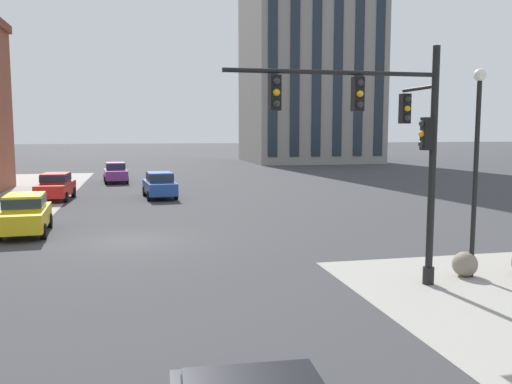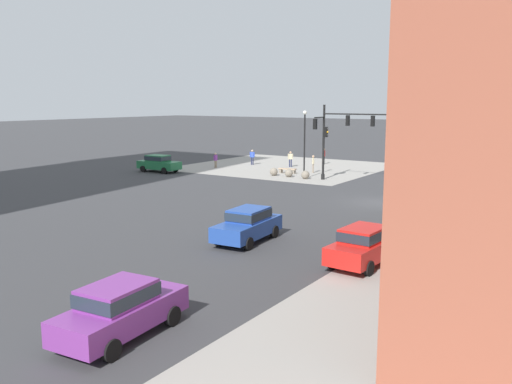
{
  "view_description": "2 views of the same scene",
  "coord_description": "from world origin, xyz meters",
  "px_view_note": "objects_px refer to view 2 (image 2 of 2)",
  "views": [
    {
      "loc": [
        0.28,
        -21.73,
        4.37
      ],
      "look_at": [
        5.06,
        -0.04,
        1.84
      ],
      "focal_mm": 38.12,
      "sensor_mm": 36.0,
      "label": 1
    },
    {
      "loc": [
        -13.36,
        35.76,
        7.05
      ],
      "look_at": [
        2.74,
        11.34,
        2.11
      ],
      "focal_mm": 38.24,
      "sensor_mm": 36.0,
      "label": 2
    }
  ],
  "objects_px": {
    "pedestrian_with_bag": "(216,159)",
    "car_cross_eastbound": "(443,159)",
    "pedestrian_walking_east": "(290,158)",
    "car_main_mid": "(159,163)",
    "car_main_northbound_far": "(248,224)",
    "bollard_sphere_curb_b": "(289,173)",
    "car_cross_westbound": "(365,244)",
    "bench_near_signal": "(287,170)",
    "pedestrian_at_curb": "(324,155)",
    "bollard_sphere_curb_c": "(274,172)",
    "traffic_signal_main": "(334,133)",
    "street_lamp_corner_near": "(305,137)",
    "car_main_southbound_near": "(433,202)",
    "pedestrian_near_bench": "(252,156)",
    "car_main_northbound_near": "(120,308)",
    "bollard_sphere_curb_a": "(305,175)",
    "pedestrian_by_lamp": "(313,163)",
    "car_main_southbound_far": "(428,165)"
  },
  "relations": [
    {
      "from": "pedestrian_with_bag",
      "to": "car_cross_eastbound",
      "type": "height_order",
      "value": "car_cross_eastbound"
    },
    {
      "from": "pedestrian_walking_east",
      "to": "car_main_mid",
      "type": "bearing_deg",
      "value": 50.43
    },
    {
      "from": "car_main_northbound_far",
      "to": "bollard_sphere_curb_b",
      "type": "bearing_deg",
      "value": -65.01
    },
    {
      "from": "bollard_sphere_curb_b",
      "to": "car_cross_westbound",
      "type": "xyz_separation_m",
      "value": [
        -16.41,
        21.9,
        0.54
      ]
    },
    {
      "from": "bench_near_signal",
      "to": "pedestrian_at_curb",
      "type": "bearing_deg",
      "value": -86.93
    },
    {
      "from": "bollard_sphere_curb_c",
      "to": "car_main_northbound_far",
      "type": "height_order",
      "value": "car_main_northbound_far"
    },
    {
      "from": "traffic_signal_main",
      "to": "pedestrian_walking_east",
      "type": "relative_size",
      "value": 3.97
    },
    {
      "from": "traffic_signal_main",
      "to": "bench_near_signal",
      "type": "distance_m",
      "value": 7.37
    },
    {
      "from": "car_main_northbound_far",
      "to": "street_lamp_corner_near",
      "type": "bearing_deg",
      "value": -68.68
    },
    {
      "from": "bench_near_signal",
      "to": "car_main_southbound_near",
      "type": "bearing_deg",
      "value": 144.61
    },
    {
      "from": "pedestrian_at_curb",
      "to": "street_lamp_corner_near",
      "type": "bearing_deg",
      "value": 107.68
    },
    {
      "from": "pedestrian_at_curb",
      "to": "car_cross_westbound",
      "type": "xyz_separation_m",
      "value": [
        -18.31,
        32.97,
        -0.11
      ]
    },
    {
      "from": "pedestrian_near_bench",
      "to": "car_main_northbound_near",
      "type": "height_order",
      "value": "car_main_northbound_near"
    },
    {
      "from": "bollard_sphere_curb_b",
      "to": "car_main_northbound_far",
      "type": "bearing_deg",
      "value": 114.99
    },
    {
      "from": "car_main_northbound_near",
      "to": "car_main_mid",
      "type": "xyz_separation_m",
      "value": [
        25.73,
        -28.84,
        0.0
      ]
    },
    {
      "from": "bollard_sphere_curb_a",
      "to": "pedestrian_by_lamp",
      "type": "relative_size",
      "value": 0.44
    },
    {
      "from": "bench_near_signal",
      "to": "car_main_northbound_far",
      "type": "relative_size",
      "value": 0.41
    },
    {
      "from": "car_main_southbound_near",
      "to": "street_lamp_corner_near",
      "type": "bearing_deg",
      "value": -35.08
    },
    {
      "from": "bench_near_signal",
      "to": "pedestrian_by_lamp",
      "type": "distance_m",
      "value": 2.68
    },
    {
      "from": "bollard_sphere_curb_b",
      "to": "bench_near_signal",
      "type": "bearing_deg",
      "value": -56.68
    },
    {
      "from": "pedestrian_walking_east",
      "to": "car_main_northbound_near",
      "type": "bearing_deg",
      "value": 113.05
    },
    {
      "from": "pedestrian_by_lamp",
      "to": "car_main_southbound_far",
      "type": "distance_m",
      "value": 11.02
    },
    {
      "from": "bollard_sphere_curb_a",
      "to": "car_main_northbound_near",
      "type": "xyz_separation_m",
      "value": [
        -11.28,
        32.61,
        0.54
      ]
    },
    {
      "from": "bollard_sphere_curb_a",
      "to": "car_main_southbound_far",
      "type": "height_order",
      "value": "car_main_southbound_far"
    },
    {
      "from": "bollard_sphere_curb_b",
      "to": "pedestrian_by_lamp",
      "type": "bearing_deg",
      "value": -96.76
    },
    {
      "from": "bollard_sphere_curb_b",
      "to": "car_main_mid",
      "type": "bearing_deg",
      "value": 17.63
    },
    {
      "from": "car_main_mid",
      "to": "car_main_southbound_far",
      "type": "bearing_deg",
      "value": -150.36
    },
    {
      "from": "bollard_sphere_curb_c",
      "to": "pedestrian_near_bench",
      "type": "relative_size",
      "value": 0.45
    },
    {
      "from": "pedestrian_at_curb",
      "to": "pedestrian_by_lamp",
      "type": "height_order",
      "value": "pedestrian_at_curb"
    },
    {
      "from": "bollard_sphere_curb_c",
      "to": "car_main_northbound_far",
      "type": "distance_m",
      "value": 24.4
    },
    {
      "from": "bollard_sphere_curb_a",
      "to": "bench_near_signal",
      "type": "relative_size",
      "value": 0.41
    },
    {
      "from": "bollard_sphere_curb_b",
      "to": "pedestrian_walking_east",
      "type": "xyz_separation_m",
      "value": [
        3.7,
        -6.75,
        0.58
      ]
    },
    {
      "from": "traffic_signal_main",
      "to": "pedestrian_by_lamp",
      "type": "xyz_separation_m",
      "value": [
        4.02,
        -3.86,
        -3.23
      ]
    },
    {
      "from": "pedestrian_near_bench",
      "to": "car_main_southbound_far",
      "type": "height_order",
      "value": "car_main_southbound_far"
    },
    {
      "from": "car_main_northbound_near",
      "to": "pedestrian_walking_east",
      "type": "bearing_deg",
      "value": -66.95
    },
    {
      "from": "bollard_sphere_curb_b",
      "to": "pedestrian_at_curb",
      "type": "xyz_separation_m",
      "value": [
        1.89,
        -11.07,
        0.65
      ]
    },
    {
      "from": "pedestrian_walking_east",
      "to": "car_main_northbound_far",
      "type": "xyz_separation_m",
      "value": [
        -13.69,
        28.18,
        -0.04
      ]
    },
    {
      "from": "pedestrian_near_bench",
      "to": "car_main_southbound_near",
      "type": "bearing_deg",
      "value": 145.87
    },
    {
      "from": "bollard_sphere_curb_c",
      "to": "car_main_southbound_far",
      "type": "bearing_deg",
      "value": -142.95
    },
    {
      "from": "bollard_sphere_curb_c",
      "to": "car_main_southbound_near",
      "type": "height_order",
      "value": "car_main_southbound_near"
    },
    {
      "from": "traffic_signal_main",
      "to": "car_main_mid",
      "type": "distance_m",
      "value": 17.86
    },
    {
      "from": "pedestrian_near_bench",
      "to": "car_main_northbound_near",
      "type": "xyz_separation_m",
      "value": [
        -21.41,
        39.07,
        -0.03
      ]
    },
    {
      "from": "car_main_southbound_far",
      "to": "car_main_northbound_far",
      "type": "bearing_deg",
      "value": 89.48
    },
    {
      "from": "traffic_signal_main",
      "to": "car_main_southbound_far",
      "type": "distance_m",
      "value": 11.13
    },
    {
      "from": "car_main_southbound_far",
      "to": "car_cross_westbound",
      "type": "xyz_separation_m",
      "value": [
        -6.15,
        30.9,
        0.0
      ]
    },
    {
      "from": "pedestrian_by_lamp",
      "to": "street_lamp_corner_near",
      "type": "distance_m",
      "value": 5.12
    },
    {
      "from": "bollard_sphere_curb_b",
      "to": "pedestrian_with_bag",
      "type": "distance_m",
      "value": 10.05
    },
    {
      "from": "bollard_sphere_curb_b",
      "to": "bench_near_signal",
      "type": "relative_size",
      "value": 0.41
    },
    {
      "from": "traffic_signal_main",
      "to": "pedestrian_at_curb",
      "type": "xyz_separation_m",
      "value": [
        6.38,
        -10.99,
        -3.19
      ]
    },
    {
      "from": "traffic_signal_main",
      "to": "bollard_sphere_curb_b",
      "type": "height_order",
      "value": "traffic_signal_main"
    }
  ]
}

